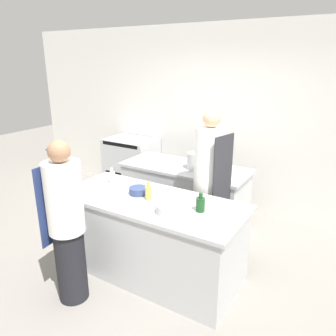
% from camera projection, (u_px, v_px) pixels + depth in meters
% --- Properties ---
extents(ground_plane, '(16.00, 16.00, 0.00)m').
position_uv_depth(ground_plane, '(152.00, 271.00, 3.71)').
color(ground_plane, gray).
extents(wall_back, '(8.00, 0.06, 2.80)m').
position_uv_depth(wall_back, '(228.00, 120.00, 4.99)').
color(wall_back, silver).
rests_on(wall_back, ground_plane).
extents(prep_counter, '(2.00, 0.87, 0.88)m').
position_uv_depth(prep_counter, '(151.00, 237.00, 3.57)').
color(prep_counter, '#B7BABC').
rests_on(prep_counter, ground_plane).
extents(pass_counter, '(1.77, 0.74, 0.88)m').
position_uv_depth(pass_counter, '(185.00, 196.00, 4.64)').
color(pass_counter, '#B7BABC').
rests_on(pass_counter, ground_plane).
extents(oven_range, '(0.86, 0.61, 0.97)m').
position_uv_depth(oven_range, '(132.00, 166.00, 5.79)').
color(oven_range, '#B7BABC').
rests_on(oven_range, ground_plane).
extents(chef_at_prep_near, '(0.36, 0.34, 1.62)m').
position_uv_depth(chef_at_prep_near, '(67.00, 224.00, 3.06)').
color(chef_at_prep_near, black).
rests_on(chef_at_prep_near, ground_plane).
extents(chef_at_stove, '(0.41, 0.39, 1.76)m').
position_uv_depth(chef_at_stove, '(209.00, 185.00, 3.82)').
color(chef_at_stove, black).
rests_on(chef_at_stove, ground_plane).
extents(bottle_olive_oil, '(0.07, 0.07, 0.20)m').
position_uv_depth(bottle_olive_oil, '(148.00, 192.00, 3.41)').
color(bottle_olive_oil, '#B2A84C').
rests_on(bottle_olive_oil, prep_counter).
extents(bottle_vinegar, '(0.09, 0.09, 0.19)m').
position_uv_depth(bottle_vinegar, '(200.00, 204.00, 3.15)').
color(bottle_vinegar, '#19471E').
rests_on(bottle_vinegar, prep_counter).
extents(bottle_wine, '(0.07, 0.07, 0.19)m').
position_uv_depth(bottle_wine, '(112.00, 177.00, 3.87)').
color(bottle_wine, silver).
rests_on(bottle_wine, prep_counter).
extents(bowl_mixing_large, '(0.20, 0.20, 0.08)m').
position_uv_depth(bowl_mixing_large, '(138.00, 191.00, 3.56)').
color(bowl_mixing_large, navy).
rests_on(bowl_mixing_large, prep_counter).
extents(bowl_prep_small, '(0.20, 0.20, 0.09)m').
position_uv_depth(bowl_prep_small, '(166.00, 209.00, 3.11)').
color(bowl_prep_small, '#B7BABC').
rests_on(bowl_prep_small, prep_counter).
extents(cutting_board, '(0.34, 0.23, 0.01)m').
position_uv_depth(cutting_board, '(97.00, 189.00, 3.69)').
color(cutting_board, white).
rests_on(cutting_board, prep_counter).
extents(stockpot, '(0.22, 0.22, 0.22)m').
position_uv_depth(stockpot, '(195.00, 161.00, 4.35)').
color(stockpot, '#B7BABC').
rests_on(stockpot, pass_counter).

